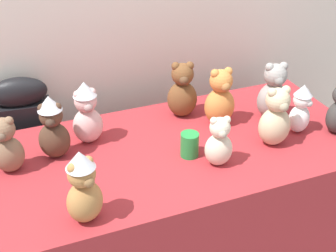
% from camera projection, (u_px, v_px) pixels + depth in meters
% --- Properties ---
extents(display_table, '(1.83, 0.83, 0.77)m').
position_uv_depth(display_table, '(168.00, 214.00, 2.25)').
color(display_table, maroon).
rests_on(display_table, ground_plane).
extents(instrument_case, '(0.29, 0.15, 0.98)m').
position_uv_depth(instrument_case, '(31.00, 161.00, 2.45)').
color(instrument_case, black).
rests_on(instrument_case, ground_plane).
extents(teddy_bear_snow, '(0.14, 0.13, 0.24)m').
position_uv_depth(teddy_bear_snow, '(301.00, 109.00, 2.12)').
color(teddy_bear_snow, white).
rests_on(teddy_bear_snow, display_table).
extents(teddy_bear_cream, '(0.14, 0.12, 0.23)m').
position_uv_depth(teddy_bear_cream, '(219.00, 143.00, 1.90)').
color(teddy_bear_cream, beige).
rests_on(teddy_bear_cream, display_table).
extents(teddy_bear_ginger, '(0.15, 0.13, 0.29)m').
position_uv_depth(teddy_bear_ginger, '(220.00, 98.00, 2.18)').
color(teddy_bear_ginger, '#D17F3D').
rests_on(teddy_bear_ginger, display_table).
extents(teddy_bear_blush, '(0.14, 0.12, 0.30)m').
position_uv_depth(teddy_bear_blush, '(87.00, 113.00, 2.03)').
color(teddy_bear_blush, beige).
rests_on(teddy_bear_blush, display_table).
extents(teddy_bear_cocoa, '(0.16, 0.14, 0.30)m').
position_uv_depth(teddy_bear_cocoa, '(53.00, 128.00, 1.93)').
color(teddy_bear_cocoa, '#4C3323').
rests_on(teddy_bear_cocoa, display_table).
extents(teddy_bear_sand, '(0.15, 0.13, 0.29)m').
position_uv_depth(teddy_bear_sand, '(276.00, 118.00, 2.02)').
color(teddy_bear_sand, '#CCB78E').
rests_on(teddy_bear_sand, display_table).
extents(teddy_bear_chestnut, '(0.18, 0.16, 0.29)m').
position_uv_depth(teddy_bear_chestnut, '(182.00, 91.00, 2.24)').
color(teddy_bear_chestnut, brown).
rests_on(teddy_bear_chestnut, display_table).
extents(teddy_bear_caramel, '(0.17, 0.15, 0.30)m').
position_uv_depth(teddy_bear_caramel, '(83.00, 188.00, 1.59)').
color(teddy_bear_caramel, '#B27A42').
rests_on(teddy_bear_caramel, display_table).
extents(teddy_bear_ash, '(0.17, 0.16, 0.30)m').
position_uv_depth(teddy_bear_ash, '(273.00, 93.00, 2.22)').
color(teddy_bear_ash, gray).
rests_on(teddy_bear_ash, display_table).
extents(teddy_bear_mocha, '(0.16, 0.14, 0.26)m').
position_uv_depth(teddy_bear_mocha, '(7.00, 146.00, 1.85)').
color(teddy_bear_mocha, '#7F6047').
rests_on(teddy_bear_mocha, display_table).
extents(party_cup_green, '(0.08, 0.08, 0.11)m').
position_uv_depth(party_cup_green, '(190.00, 145.00, 1.98)').
color(party_cup_green, '#238C3D').
rests_on(party_cup_green, display_table).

